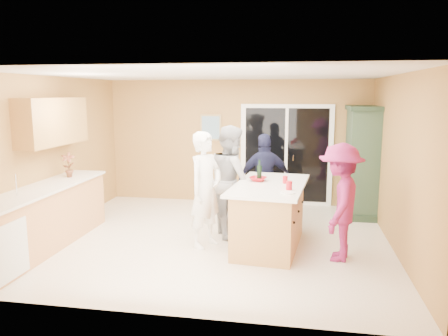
% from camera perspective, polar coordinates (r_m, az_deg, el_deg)
% --- Properties ---
extents(floor, '(5.50, 5.50, 0.00)m').
position_cam_1_polar(floor, '(7.13, -1.34, -9.25)').
color(floor, white).
rests_on(floor, ground).
extents(ceiling, '(5.50, 5.00, 0.10)m').
position_cam_1_polar(ceiling, '(6.75, -1.43, 12.12)').
color(ceiling, silver).
rests_on(ceiling, wall_back).
extents(wall_back, '(5.50, 0.10, 2.60)m').
position_cam_1_polar(wall_back, '(9.26, 1.64, 3.42)').
color(wall_back, tan).
rests_on(wall_back, ground).
extents(wall_front, '(5.50, 0.10, 2.60)m').
position_cam_1_polar(wall_front, '(4.44, -7.72, -3.63)').
color(wall_front, tan).
rests_on(wall_front, ground).
extents(wall_left, '(0.10, 5.00, 2.60)m').
position_cam_1_polar(wall_left, '(7.83, -21.54, 1.58)').
color(wall_left, tan).
rests_on(wall_left, ground).
extents(wall_right, '(0.10, 5.00, 2.60)m').
position_cam_1_polar(wall_right, '(6.84, 21.84, 0.47)').
color(wall_right, tan).
rests_on(wall_right, ground).
extents(left_cabinet_run, '(0.65, 3.05, 1.24)m').
position_cam_1_polar(left_cabinet_run, '(6.97, -23.47, -6.54)').
color(left_cabinet_run, '#C6854D').
rests_on(left_cabinet_run, floor).
extents(upper_cabinets, '(0.35, 1.60, 0.75)m').
position_cam_1_polar(upper_cabinets, '(7.51, -21.46, 5.68)').
color(upper_cabinets, '#C6854D').
rests_on(upper_cabinets, wall_left).
extents(sliding_door, '(1.90, 0.07, 2.10)m').
position_cam_1_polar(sliding_door, '(9.17, 8.11, 1.68)').
color(sliding_door, white).
rests_on(sliding_door, floor).
extents(framed_picture, '(0.46, 0.04, 0.56)m').
position_cam_1_polar(framed_picture, '(9.31, -1.74, 5.30)').
color(framed_picture, '#A28551').
rests_on(framed_picture, wall_back).
extents(kitchen_island, '(1.19, 1.96, 0.98)m').
position_cam_1_polar(kitchen_island, '(6.69, 5.94, -6.44)').
color(kitchen_island, '#C6854D').
rests_on(kitchen_island, floor).
extents(green_hutch, '(0.60, 1.14, 2.09)m').
position_cam_1_polar(green_hutch, '(8.69, 17.52, 0.67)').
color(green_hutch, '#223726').
rests_on(green_hutch, floor).
extents(woman_white, '(0.67, 0.76, 1.76)m').
position_cam_1_polar(woman_white, '(6.60, -2.41, -2.87)').
color(woman_white, white).
rests_on(woman_white, floor).
extents(woman_grey, '(0.98, 1.08, 1.81)m').
position_cam_1_polar(woman_grey, '(7.16, 0.98, -1.64)').
color(woman_grey, '#A6A7A9').
rests_on(woman_grey, floor).
extents(woman_navy, '(1.03, 0.66, 1.63)m').
position_cam_1_polar(woman_navy, '(7.74, 5.36, -1.52)').
color(woman_navy, '#191937').
rests_on(woman_navy, floor).
extents(woman_magenta, '(0.82, 1.17, 1.65)m').
position_cam_1_polar(woman_magenta, '(6.29, 14.91, -4.34)').
color(woman_magenta, '#8C1E4F').
rests_on(woman_magenta, floor).
extents(serving_bowl, '(0.32, 0.32, 0.06)m').
position_cam_1_polar(serving_bowl, '(6.76, 4.48, -1.44)').
color(serving_bowl, '#B3131E').
rests_on(serving_bowl, kitchen_island).
extents(tulip_vase, '(0.26, 0.21, 0.42)m').
position_cam_1_polar(tulip_vase, '(7.68, -19.66, 0.41)').
color(tulip_vase, red).
rests_on(tulip_vase, left_cabinet_run).
extents(tumbler_near, '(0.08, 0.08, 0.11)m').
position_cam_1_polar(tumbler_near, '(6.63, 7.99, -1.51)').
color(tumbler_near, '#B3131E').
rests_on(tumbler_near, kitchen_island).
extents(tumbler_far, '(0.11, 0.11, 0.13)m').
position_cam_1_polar(tumbler_far, '(6.19, 8.49, -2.27)').
color(tumbler_far, '#B3131E').
rests_on(tumbler_far, kitchen_island).
extents(wine_bottle, '(0.07, 0.07, 0.32)m').
position_cam_1_polar(wine_bottle, '(6.79, 4.64, -0.59)').
color(wine_bottle, black).
rests_on(wine_bottle, kitchen_island).
extents(white_plate, '(0.26, 0.26, 0.01)m').
position_cam_1_polar(white_plate, '(6.00, 8.32, -3.20)').
color(white_plate, white).
rests_on(white_plate, kitchen_island).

